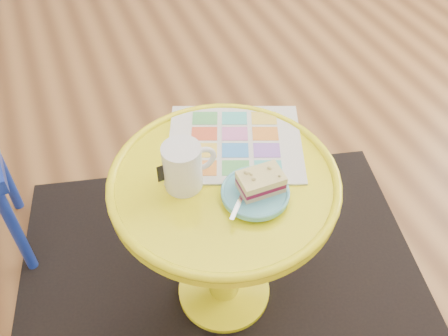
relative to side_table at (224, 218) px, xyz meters
name	(u,v)px	position (x,y,z in m)	size (l,w,h in m)	color
floor	(291,180)	(0.42, 0.35, -0.38)	(4.00, 4.00, 0.00)	brown
rug	(224,291)	(0.00, 0.00, -0.38)	(1.30, 1.10, 0.01)	black
side_table	(224,218)	(0.00, 0.00, 0.00)	(0.56, 0.56, 0.53)	yellow
newspaper	(235,143)	(0.07, 0.11, 0.15)	(0.34, 0.29, 0.01)	silver
mug	(183,165)	(-0.09, 0.02, 0.21)	(0.13, 0.09, 0.12)	white
plate	(255,193)	(0.04, -0.08, 0.17)	(0.16, 0.16, 0.02)	#56A9B7
cake_slice	(261,182)	(0.06, -0.08, 0.20)	(0.10, 0.07, 0.04)	#D3BC8C
fork	(243,195)	(0.01, -0.08, 0.18)	(0.11, 0.12, 0.00)	silver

